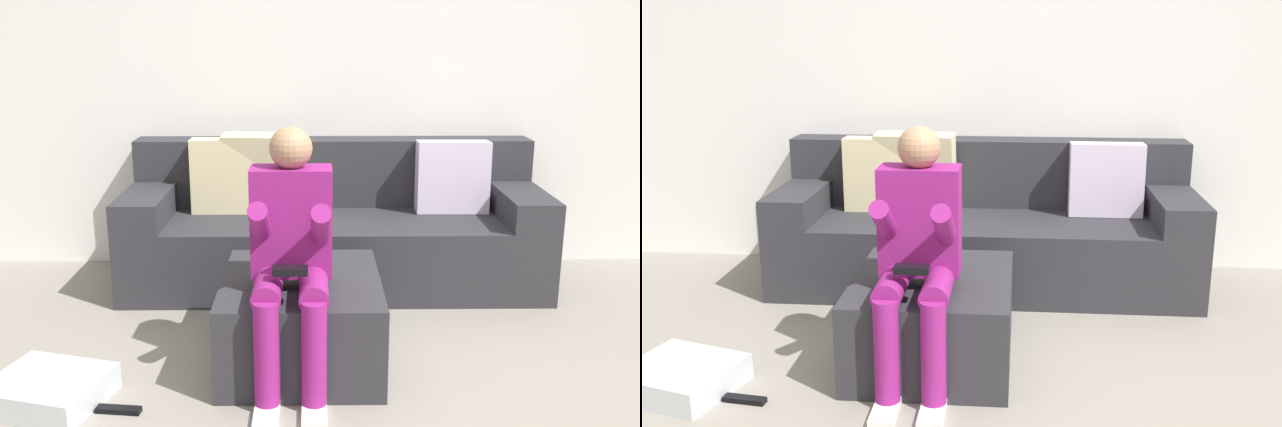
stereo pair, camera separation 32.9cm
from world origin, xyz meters
TOP-DOWN VIEW (x-y plane):
  - wall_back at (0.00, 2.31)m, footprint 5.28×0.10m
  - couch_sectional at (-0.08, 1.90)m, footprint 2.42×0.84m
  - ottoman at (-0.25, 0.82)m, footprint 0.71×0.82m
  - person_seated at (-0.29, 0.62)m, footprint 0.34×0.60m
  - storage_bin at (-1.28, 0.45)m, footprint 0.53×0.49m
  - remote_by_storage_bin at (-0.98, 0.36)m, footprint 0.18×0.07m

SIDE VIEW (x-z plane):
  - remote_by_storage_bin at x=-0.98m, z-range 0.00..0.02m
  - storage_bin at x=-1.28m, z-range 0.00..0.11m
  - ottoman at x=-0.25m, z-range 0.00..0.40m
  - couch_sectional at x=-0.08m, z-range -0.11..0.78m
  - person_seated at x=-0.29m, z-range 0.06..1.15m
  - wall_back at x=0.00m, z-range 0.00..2.73m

